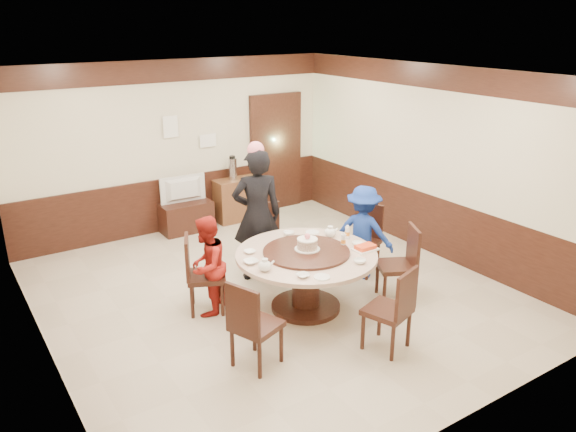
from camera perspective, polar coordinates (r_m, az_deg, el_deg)
room at (r=7.01m, az=-1.52°, el=0.06°), size 6.00×6.04×2.84m
banquet_table at (r=6.84m, az=1.85°, el=-5.42°), size 1.71×1.71×0.78m
chair_0 at (r=7.97m, az=7.51°, el=-3.61°), size 0.59×0.58×0.97m
chair_1 at (r=7.93m, az=-2.01°, el=-3.59°), size 0.55×0.56×0.97m
chair_2 at (r=6.98m, az=-8.46°, el=-7.18°), size 0.59×0.58×0.97m
chair_3 at (r=5.90m, az=-3.34°, el=-12.36°), size 0.57×0.57×0.97m
chair_4 at (r=6.25m, az=10.15°, el=-10.69°), size 0.56×0.56×0.97m
chair_5 at (r=7.30m, az=11.00°, el=-6.07°), size 0.60×0.59×0.97m
person_standing at (r=7.54m, az=-3.17°, el=0.10°), size 0.78×0.65×1.83m
person_red at (r=6.79m, az=-8.24°, el=-5.04°), size 0.76×0.74×1.23m
person_blue at (r=7.71m, az=7.64°, el=-1.66°), size 0.86×0.97×1.31m
birthday_cake at (r=6.74m, az=1.97°, el=-2.84°), size 0.31×0.31×0.20m
teapot_left at (r=6.26m, az=-2.37°, el=-5.09°), size 0.17×0.15×0.13m
teapot_right at (r=7.22m, az=4.30°, el=-1.68°), size 0.17×0.15×0.13m
bowl_0 at (r=6.75m, az=-3.91°, el=-3.64°), size 0.14×0.14×0.03m
bowl_1 at (r=6.51m, az=7.28°, el=-4.59°), size 0.15×0.15×0.05m
bowl_2 at (r=6.13m, az=1.52°, el=-6.06°), size 0.14×0.14×0.03m
bowl_3 at (r=7.01m, az=7.05°, el=-2.80°), size 0.13×0.13×0.04m
bowl_4 at (r=6.47m, az=-3.80°, el=-4.66°), size 0.17×0.17×0.04m
bowl_5 at (r=7.28m, az=0.07°, el=-1.77°), size 0.14×0.14×0.05m
saucer_near at (r=6.13m, az=3.47°, el=-6.21°), size 0.18×0.18×0.01m
saucer_far at (r=7.36m, az=2.50°, el=-1.66°), size 0.18×0.18×0.01m
shrimp_platter at (r=6.88m, az=7.87°, el=-3.22°), size 0.30×0.20×0.06m
bottle_0 at (r=6.93m, az=5.65°, el=-2.49°), size 0.06×0.06×0.16m
bottle_1 at (r=7.17m, az=6.06°, el=-1.71°), size 0.06×0.06×0.16m
tv_stand at (r=9.58m, az=-10.29°, el=-0.08°), size 0.85×0.45×0.50m
television at (r=9.44m, az=-10.47°, el=2.63°), size 0.78×0.13×0.45m
side_cabinet at (r=9.97m, az=-5.17°, el=1.70°), size 0.80×0.40×0.75m
thermos at (r=9.78m, az=-5.65°, el=4.78°), size 0.15×0.15×0.38m
notice_left at (r=9.35m, az=-11.83°, el=8.87°), size 0.25×0.00×0.35m
notice_right at (r=9.66m, az=-8.12°, el=7.60°), size 0.30×0.00×0.22m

